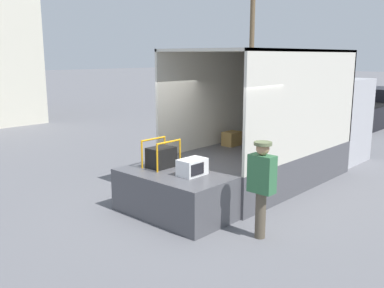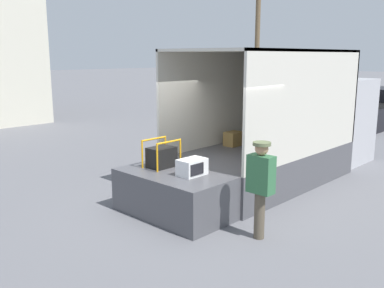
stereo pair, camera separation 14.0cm
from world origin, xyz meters
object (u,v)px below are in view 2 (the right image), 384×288
box_truck (296,135)px  utility_pole (257,45)px  worker_person (261,180)px  portable_generator (162,157)px  microwave (192,167)px

box_truck → utility_pole: bearing=39.7°
worker_person → utility_pole: utility_pole is taller
utility_pole → box_truck: bearing=-140.3°
portable_generator → worker_person: worker_person is taller
microwave → box_truck: bearing=4.8°
worker_person → microwave: bearing=94.1°
box_truck → utility_pole: (10.81, 8.98, 2.68)m
microwave → utility_pole: 18.05m
portable_generator → utility_pole: (15.18, 8.49, 2.61)m
portable_generator → utility_pole: size_ratio=0.09×
box_truck → portable_generator: bearing=173.6°
box_truck → microwave: size_ratio=12.23×
utility_pole → portable_generator: bearing=-150.8°
microwave → worker_person: (0.11, -1.48, 0.02)m
box_truck → worker_person: bearing=-156.7°
worker_person → utility_pole: size_ratio=0.24×
microwave → utility_pole: utility_pole is taller
box_truck → microwave: 4.41m
portable_generator → worker_person: bearing=-88.1°
box_truck → microwave: (-4.40, -0.37, 0.02)m
portable_generator → utility_pole: utility_pole is taller
microwave → worker_person: size_ratio=0.32×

